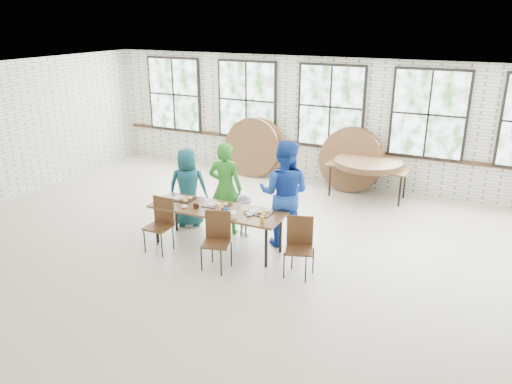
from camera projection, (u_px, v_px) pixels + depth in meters
room at (331, 109)px, 11.69m from camera, size 12.00×12.00×12.00m
dining_table at (217, 211)px, 8.66m from camera, size 2.42×0.85×0.74m
chair_near_left at (161, 220)px, 8.64m from camera, size 0.42×0.41×0.95m
chair_near_right at (217, 235)px, 8.04m from camera, size 0.53×0.52×0.95m
chair_spare at (299, 241)px, 7.82m from camera, size 0.53×0.52×0.95m
adult_teal at (188, 187)px, 9.60m from camera, size 0.89×0.76×1.55m
adult_green at (225, 188)px, 9.23m from camera, size 0.70×0.52×1.76m
toddler at (244, 216)px, 9.23m from camera, size 0.52×0.31×0.80m
adult_blue at (284, 194)px, 8.72m from camera, size 1.04×0.87×1.92m
storage_table at (368, 168)px, 11.10m from camera, size 1.83×0.83×0.74m
tabletop_clutter at (221, 209)px, 8.57m from camera, size 2.02×0.64×0.11m
round_tops_stacked at (368, 163)px, 11.06m from camera, size 1.50×1.50×0.13m
round_tops_leaning at (301, 154)px, 12.07m from camera, size 4.07×0.45×1.49m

